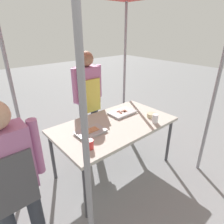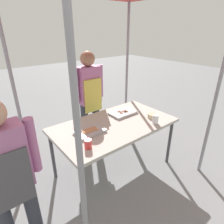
% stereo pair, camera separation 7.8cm
% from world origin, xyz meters
% --- Properties ---
extents(ground_plane, '(18.00, 18.00, 0.00)m').
position_xyz_m(ground_plane, '(0.00, 0.00, 0.00)').
color(ground_plane, slate).
extents(stall_table, '(1.60, 0.90, 0.75)m').
position_xyz_m(stall_table, '(0.00, 0.00, 0.70)').
color(stall_table, '#B7B2A8').
rests_on(stall_table, ground).
extents(tray_grilled_sausages, '(0.36, 0.22, 0.05)m').
position_xyz_m(tray_grilled_sausages, '(-0.38, 0.00, 0.77)').
color(tray_grilled_sausages, '#ADADB2').
rests_on(tray_grilled_sausages, stall_table).
extents(tray_meat_skewers, '(0.39, 0.26, 0.04)m').
position_xyz_m(tray_meat_skewers, '(0.29, 0.16, 0.77)').
color(tray_meat_skewers, silver).
rests_on(tray_meat_skewers, stall_table).
extents(condiment_bowl, '(0.13, 0.13, 0.06)m').
position_xyz_m(condiment_bowl, '(0.53, -0.19, 0.78)').
color(condiment_bowl, '#BFB28C').
rests_on(condiment_bowl, stall_table).
extents(drink_cup_near_edge, '(0.08, 0.08, 0.10)m').
position_xyz_m(drink_cup_near_edge, '(-0.57, -0.25, 0.80)').
color(drink_cup_near_edge, red).
rests_on(drink_cup_near_edge, stall_table).
extents(drink_cup_by_wok, '(0.08, 0.08, 0.12)m').
position_xyz_m(drink_cup_by_wok, '(0.43, -0.33, 0.81)').
color(drink_cup_by_wok, white).
rests_on(drink_cup_by_wok, stall_table).
extents(vendor_woman, '(0.52, 0.23, 1.60)m').
position_xyz_m(vendor_woman, '(0.08, 0.72, 0.95)').
color(vendor_woman, '#333842').
rests_on(vendor_woman, ground).
extents(customer_nearby, '(0.52, 0.22, 1.49)m').
position_xyz_m(customer_nearby, '(-1.33, -0.32, 0.88)').
color(customer_nearby, '#333842').
rests_on(customer_nearby, ground).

